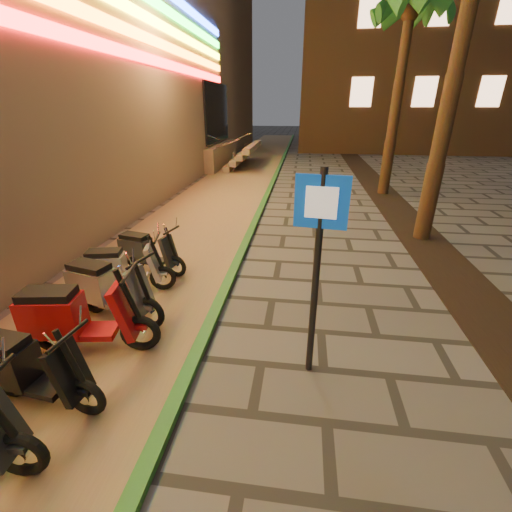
# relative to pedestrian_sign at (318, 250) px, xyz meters

# --- Properties ---
(ground) EXTENTS (120.00, 120.00, 0.00)m
(ground) POSITION_rel_pedestrian_sign_xyz_m (-0.64, -1.66, -1.70)
(ground) COLOR #474442
(ground) RESTS_ON ground
(parking_strip) EXTENTS (3.40, 60.00, 0.01)m
(parking_strip) POSITION_rel_pedestrian_sign_xyz_m (-3.24, 8.34, -1.70)
(parking_strip) COLOR #8C7251
(parking_strip) RESTS_ON ground
(green_curb) EXTENTS (0.18, 60.00, 0.10)m
(green_curb) POSITION_rel_pedestrian_sign_xyz_m (-1.54, 8.34, -1.65)
(green_curb) COLOR #296F2A
(green_curb) RESTS_ON ground
(planting_strip) EXTENTS (1.20, 40.00, 0.02)m
(planting_strip) POSITION_rel_pedestrian_sign_xyz_m (2.96, 3.34, -1.69)
(planting_strip) COLOR black
(planting_strip) RESTS_ON ground
(palm_d) EXTENTS (2.97, 3.02, 7.16)m
(palm_d) POSITION_rel_pedestrian_sign_xyz_m (2.96, 10.34, 4.24)
(palm_d) COLOR #472D19
(palm_d) RESTS_ON ground
(pedestrian_sign) EXTENTS (0.58, 0.12, 2.63)m
(pedestrian_sign) POSITION_rel_pedestrian_sign_xyz_m (0.00, 0.00, 0.00)
(pedestrian_sign) COLOR black
(pedestrian_sign) RESTS_ON ground
(scooter_5) EXTENTS (1.59, 0.61, 1.12)m
(scooter_5) POSITION_rel_pedestrian_sign_xyz_m (-3.20, -0.97, -1.22)
(scooter_5) COLOR black
(scooter_5) RESTS_ON ground
(scooter_6) EXTENTS (1.82, 0.75, 1.28)m
(scooter_6) POSITION_rel_pedestrian_sign_xyz_m (-3.19, -0.06, -1.15)
(scooter_6) COLOR black
(scooter_6) RESTS_ON ground
(scooter_7) EXTENTS (1.70, 0.81, 1.20)m
(scooter_7) POSITION_rel_pedestrian_sign_xyz_m (-3.23, 0.80, -1.18)
(scooter_7) COLOR black
(scooter_7) RESTS_ON ground
(scooter_8) EXTENTS (1.56, 0.74, 1.10)m
(scooter_8) POSITION_rel_pedestrian_sign_xyz_m (-3.41, 1.61, -1.22)
(scooter_8) COLOR black
(scooter_8) RESTS_ON ground
(scooter_9) EXTENTS (1.48, 0.68, 1.04)m
(scooter_9) POSITION_rel_pedestrian_sign_xyz_m (-3.33, 2.49, -1.25)
(scooter_9) COLOR black
(scooter_9) RESTS_ON ground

